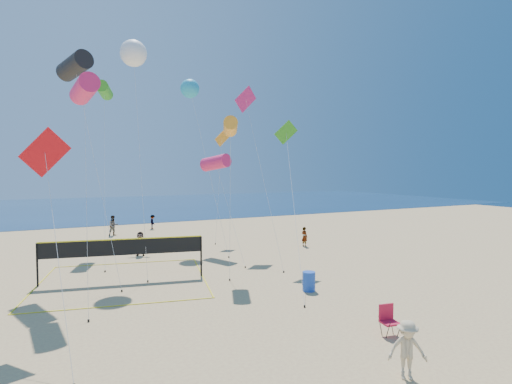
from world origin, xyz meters
name	(u,v)px	position (x,y,z in m)	size (l,w,h in m)	color
ocean	(98,207)	(0.00, 62.00, 0.01)	(140.00, 50.00, 0.03)	navy
bystander_b	(407,350)	(2.74, -0.39, 0.84)	(1.09, 0.62, 1.68)	#D4BA8D
far_person_1	(140,244)	(-0.92, 19.90, 0.84)	(1.56, 0.50, 1.68)	gray
far_person_2	(304,237)	(11.26, 17.69, 0.76)	(0.56, 0.37, 1.53)	gray
far_person_3	(113,226)	(-1.48, 29.85, 0.92)	(0.90, 0.70, 1.85)	gray
far_person_4	(153,222)	(2.63, 32.48, 0.72)	(0.93, 0.54, 1.45)	gray
camp_chair	(388,318)	(4.52, 2.12, 0.62)	(0.67, 0.80, 1.21)	red
trash_barrel	(309,281)	(4.97, 7.82, 0.47)	(0.63, 0.63, 0.95)	blue
volleyball_net	(123,252)	(-2.93, 13.79, 1.55)	(10.07, 9.95, 2.28)	black
kite_0	(85,89)	(-4.71, 13.00, 9.89)	(1.33, 6.00, 10.54)	#EC2564
kite_1	(75,66)	(-4.96, 16.83, 11.86)	(2.68, 6.53, 12.58)	black
kite_2	(230,127)	(3.11, 13.25, 8.49)	(1.71, 3.11, 9.03)	#FF9F26
kite_3	(46,159)	(-6.38, 8.51, 6.35)	(1.82, 5.77, 7.55)	red
kite_4	(287,140)	(7.01, 13.36, 7.85)	(4.66, 8.20, 9.19)	green
kite_5	(247,105)	(7.00, 19.23, 10.91)	(2.47, 8.48, 12.45)	#DF2670
kite_6	(133,53)	(-1.55, 17.72, 13.25)	(1.89, 5.80, 14.07)	white
kite_7	(190,89)	(3.79, 23.21, 12.55)	(1.70, 7.55, 13.32)	#25AAD3
kite_8	(104,90)	(-2.56, 24.78, 12.13)	(1.88, 9.85, 12.75)	green
kite_9	(222,144)	(6.61, 23.45, 8.17)	(2.18, 2.22, 9.45)	#FF9F26
kite_10	(216,163)	(4.49, 19.31, 6.52)	(1.92, 7.20, 7.17)	#EC2564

